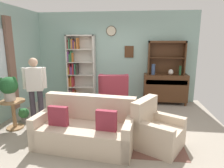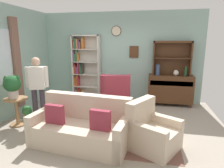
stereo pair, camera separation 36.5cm
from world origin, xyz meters
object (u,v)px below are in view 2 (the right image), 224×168
sideboard_hutch (172,53)px  wingback_chair (116,98)px  bookshelf (84,67)px  coffee_table (101,110)px  bottle_wine (186,71)px  potted_plant_large (13,85)px  couch_floral (82,128)px  vase_round (176,73)px  book_stack (98,106)px  potted_plant_small (27,111)px  armchair_floral (152,133)px  plant_stand (17,109)px  person_reading (37,85)px  vase_tall (158,70)px  sideboard (170,89)px

sideboard_hutch → wingback_chair: (-1.51, -0.95, -1.18)m
bookshelf → coffee_table: bookshelf is taller
sideboard_hutch → bottle_wine: bearing=-27.0°
wingback_chair → potted_plant_large: (-2.13, -1.36, 0.57)m
couch_floral → wingback_chair: (0.32, 1.89, 0.07)m
potted_plant_large → vase_round: bearing=29.5°
sideboard_hutch → couch_floral: 3.60m
book_stack → bookshelf: bearing=117.2°
wingback_chair → potted_plant_small: wingback_chair is taller
vase_round → armchair_floral: 2.75m
bottle_wine → vase_round: bearing=175.1°
plant_stand → coffee_table: bearing=11.2°
wingback_chair → coffee_table: size_ratio=1.31×
potted_plant_large → bookshelf: bearing=68.4°
person_reading → book_stack: size_ratio=7.35×
bookshelf → potted_plant_large: (-0.90, -2.28, -0.12)m
bookshelf → bottle_wine: size_ratio=7.53×
wingback_chair → book_stack: bearing=-104.7°
vase_tall → wingback_chair: (-1.12, -0.76, -0.70)m
potted_plant_large → book_stack: (1.88, 0.39, -0.50)m
couch_floral → armchair_floral: bearing=3.9°
sideboard_hutch → armchair_floral: (-0.52, -2.75, -1.27)m
vase_round → book_stack: bearing=-137.3°
vase_tall → person_reading: size_ratio=0.20×
couch_floral → armchair_floral: size_ratio=1.80×
bottle_wine → potted_plant_small: bearing=-156.0°
sideboard → wingback_chair: bearing=-150.9°
bookshelf → person_reading: bearing=-102.4°
bottle_wine → bookshelf: bearing=176.8°
armchair_floral → book_stack: (-1.24, 0.83, 0.16)m
armchair_floral → potted_plant_small: size_ratio=3.09×
potted_plant_small → book_stack: 1.83m
vase_tall → armchair_floral: bearing=-92.9°
bookshelf → armchair_floral: 3.60m
potted_plant_large → book_stack: bearing=11.6°
wingback_chair → potted_plant_small: size_ratio=3.09×
sideboard → bookshelf: bearing=178.2°
vase_round → plant_stand: size_ratio=0.26×
vase_round → book_stack: vase_round is taller
sideboard → potted_plant_large: 4.27m
coffee_table → bottle_wine: bearing=40.2°
coffee_table → vase_round: bearing=44.4°
sideboard → plant_stand: bearing=-148.3°
vase_tall → bottle_wine: size_ratio=1.14×
bottle_wine → couch_floral: bottle_wine is taller
vase_round → wingback_chair: bearing=-154.8°
plant_stand → sideboard_hutch: bearing=32.9°
vase_tall → coffee_table: (-1.29, -1.76, -0.73)m
wingback_chair → person_reading: (-1.67, -1.10, 0.52)m
couch_floral → plant_stand: size_ratio=2.92×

